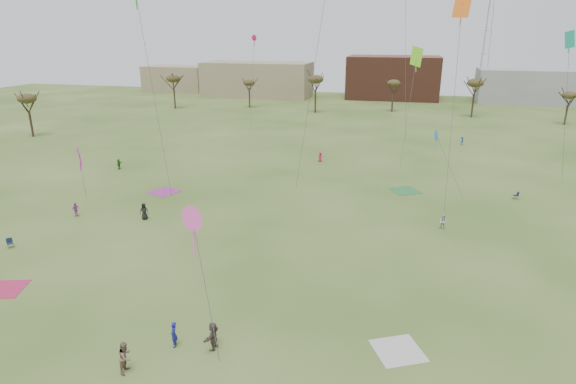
% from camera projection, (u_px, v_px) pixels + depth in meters
% --- Properties ---
extents(ground, '(260.00, 260.00, 0.00)m').
position_uv_depth(ground, '(245.00, 326.00, 31.51)').
color(ground, '#34531A').
rests_on(ground, ground).
extents(flyer_near_right, '(0.62, 0.73, 1.69)m').
position_uv_depth(flyer_near_right, '(174.00, 334.00, 29.28)').
color(flyer_near_right, navy).
rests_on(flyer_near_right, ground).
extents(spectator_fore_b, '(0.79, 0.98, 1.93)m').
position_uv_depth(spectator_fore_b, '(125.00, 357.00, 27.08)').
color(spectator_fore_b, '#7D6050').
rests_on(spectator_fore_b, ground).
extents(spectator_fore_c, '(0.67, 1.71, 1.81)m').
position_uv_depth(spectator_fore_c, '(213.00, 336.00, 29.05)').
color(spectator_fore_c, brown).
rests_on(spectator_fore_c, ground).
extents(flyer_mid_a, '(1.01, 0.82, 1.78)m').
position_uv_depth(flyer_mid_a, '(144.00, 211.00, 49.29)').
color(flyer_mid_a, black).
rests_on(flyer_mid_a, ground).
extents(spectator_mid_d, '(0.55, 0.95, 1.52)m').
position_uv_depth(spectator_mid_d, '(76.00, 210.00, 50.15)').
color(spectator_mid_d, '#AC47AB').
rests_on(spectator_mid_d, ground).
extents(spectator_mid_e, '(0.91, 0.83, 1.52)m').
position_uv_depth(spectator_mid_e, '(443.00, 222.00, 46.91)').
color(spectator_mid_e, silver).
rests_on(spectator_mid_e, ground).
extents(flyer_far_a, '(0.57, 1.39, 1.46)m').
position_uv_depth(flyer_far_a, '(119.00, 164.00, 67.59)').
color(flyer_far_a, '#2E6E24').
rests_on(flyer_far_a, ground).
extents(flyer_far_b, '(0.84, 0.78, 1.44)m').
position_uv_depth(flyer_far_b, '(320.00, 157.00, 71.46)').
color(flyer_far_b, '#C02147').
rests_on(flyer_far_b, ground).
extents(flyer_far_c, '(0.91, 1.05, 1.41)m').
position_uv_depth(flyer_far_c, '(462.00, 141.00, 82.08)').
color(flyer_far_c, navy).
rests_on(flyer_far_c, ground).
extents(blanket_red, '(3.48, 3.48, 0.03)m').
position_uv_depth(blanket_red, '(5.00, 289.00, 36.06)').
color(blanket_red, '#C22653').
rests_on(blanket_red, ground).
extents(blanket_cream, '(3.76, 3.76, 0.03)m').
position_uv_depth(blanket_cream, '(398.00, 351.00, 29.10)').
color(blanket_cream, silver).
rests_on(blanket_cream, ground).
extents(blanket_plum, '(4.20, 4.20, 0.03)m').
position_uv_depth(blanket_plum, '(164.00, 192.00, 58.10)').
color(blanket_plum, '#A5328E').
rests_on(blanket_plum, ground).
extents(blanket_olive, '(4.30, 4.30, 0.03)m').
position_uv_depth(blanket_olive, '(404.00, 191.00, 58.45)').
color(blanket_olive, '#2E7F3A').
rests_on(blanket_olive, ground).
extents(camp_chair_left, '(0.74, 0.73, 0.87)m').
position_uv_depth(camp_chair_left, '(10.00, 245.00, 42.98)').
color(camp_chair_left, '#15233B').
rests_on(camp_chair_left, ground).
extents(camp_chair_right, '(0.62, 0.59, 0.87)m').
position_uv_depth(camp_chair_right, '(516.00, 197.00, 55.53)').
color(camp_chair_right, '#15173C').
rests_on(camp_chair_right, ground).
extents(kites_aloft, '(64.81, 63.43, 27.83)m').
position_uv_depth(kites_aloft, '(360.00, 8.00, 56.52)').
color(kites_aloft, red).
rests_on(kites_aloft, ground).
extents(tree_line, '(117.44, 49.32, 8.91)m').
position_uv_depth(tree_line, '(350.00, 88.00, 102.69)').
color(tree_line, '#3A2B1E').
rests_on(tree_line, ground).
extents(building_tan, '(32.00, 14.00, 10.00)m').
position_uv_depth(building_tan, '(257.00, 79.00, 143.68)').
color(building_tan, '#937F60').
rests_on(building_tan, ground).
extents(building_brick, '(26.00, 16.00, 12.00)m').
position_uv_depth(building_brick, '(393.00, 77.00, 138.87)').
color(building_brick, brown).
rests_on(building_brick, ground).
extents(building_grey, '(24.00, 12.00, 9.00)m').
position_uv_depth(building_grey, '(523.00, 86.00, 129.55)').
color(building_grey, gray).
rests_on(building_grey, ground).
extents(building_tan_west, '(20.00, 12.00, 8.00)m').
position_uv_depth(building_tan_west, '(177.00, 78.00, 157.26)').
color(building_tan_west, '#937F60').
rests_on(building_tan_west, ground).
extents(radio_tower, '(1.51, 1.72, 41.00)m').
position_uv_depth(radio_tower, '(488.00, 30.00, 133.57)').
color(radio_tower, '#9EA3A8').
rests_on(radio_tower, ground).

